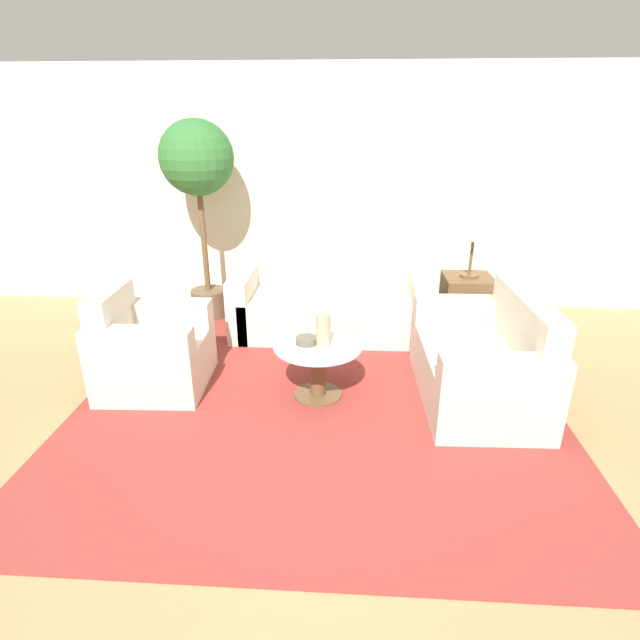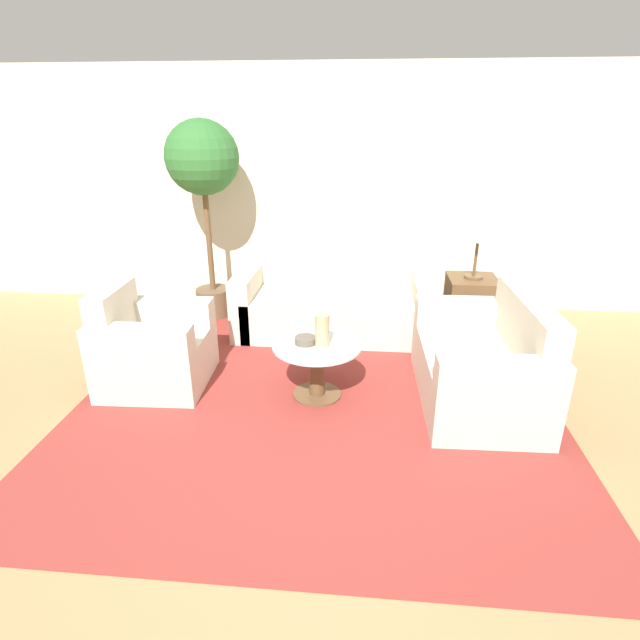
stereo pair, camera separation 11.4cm
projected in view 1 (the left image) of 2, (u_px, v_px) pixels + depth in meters
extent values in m
plane|color=#9E754C|center=(317.00, 461.00, 3.24)|extent=(14.00, 14.00, 0.00)
cube|color=beige|center=(335.00, 191.00, 5.52)|extent=(10.00, 0.06, 2.60)
cube|color=maroon|center=(318.00, 395.00, 4.00)|extent=(3.67, 3.57, 0.01)
cube|color=beige|center=(330.00, 313.00, 5.10)|extent=(1.76, 0.88, 0.41)
cube|color=beige|center=(332.00, 281.00, 5.34)|extent=(1.76, 0.18, 0.86)
cube|color=beige|center=(245.00, 301.00, 5.11)|extent=(0.20, 0.88, 0.63)
cube|color=beige|center=(418.00, 305.00, 5.01)|extent=(0.20, 0.88, 0.63)
cube|color=beige|center=(156.00, 362.00, 4.08)|extent=(0.83, 0.63, 0.41)
cube|color=beige|center=(115.00, 339.00, 4.01)|extent=(0.20, 0.61, 0.83)
cube|color=beige|center=(142.00, 368.00, 3.76)|extent=(0.81, 0.23, 0.63)
cube|color=beige|center=(166.00, 335.00, 4.32)|extent=(0.81, 0.23, 0.63)
cube|color=beige|center=(476.00, 373.00, 3.91)|extent=(0.86, 1.17, 0.41)
cube|color=beige|center=(522.00, 349.00, 3.81)|extent=(0.21, 1.15, 0.85)
cube|color=beige|center=(461.00, 331.00, 4.40)|extent=(0.84, 0.22, 0.63)
cube|color=beige|center=(499.00, 400.00, 3.34)|extent=(0.84, 0.22, 0.63)
cylinder|color=brown|center=(318.00, 394.00, 3.99)|extent=(0.38, 0.38, 0.02)
cylinder|color=brown|center=(318.00, 371.00, 3.92)|extent=(0.12, 0.12, 0.43)
cylinder|color=#B2C6C6|center=(318.00, 345.00, 3.83)|extent=(0.69, 0.69, 0.02)
cube|color=brown|center=(466.00, 304.00, 5.08)|extent=(0.48, 0.48, 0.59)
cylinder|color=brown|center=(469.00, 275.00, 4.96)|extent=(0.18, 0.18, 0.02)
cylinder|color=brown|center=(471.00, 256.00, 4.89)|extent=(0.03, 0.03, 0.36)
cone|color=white|center=(475.00, 226.00, 4.77)|extent=(0.33, 0.33, 0.23)
cylinder|color=brown|center=(209.00, 303.00, 5.54)|extent=(0.39, 0.39, 0.30)
cylinder|color=brown|center=(204.00, 237.00, 5.26)|extent=(0.06, 0.06, 1.18)
sphere|color=#2D662D|center=(196.00, 158.00, 4.96)|extent=(0.74, 0.74, 0.74)
cylinder|color=tan|center=(323.00, 330.00, 3.76)|extent=(0.11, 0.11, 0.25)
cylinder|color=brown|center=(306.00, 340.00, 3.83)|extent=(0.17, 0.17, 0.05)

